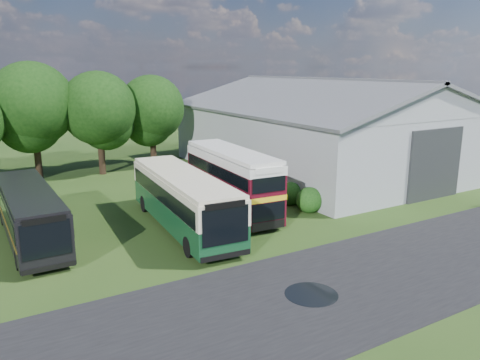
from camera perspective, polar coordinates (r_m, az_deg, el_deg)
ground at (r=22.93m, az=6.84°, el=-9.86°), size 120.00×120.00×0.00m
asphalt_road at (r=22.84m, az=17.63°, el=-10.53°), size 60.00×8.00×0.02m
puddle at (r=19.96m, az=8.68°, el=-13.66°), size 2.20×2.20×0.01m
storage_shed at (r=43.21m, az=10.04°, el=6.85°), size 18.80×24.80×8.15m
tree_mid at (r=41.80m, az=-23.99°, el=8.46°), size 6.80×6.80×9.60m
tree_right_a at (r=41.75m, az=-16.88°, el=8.34°), size 6.26×6.26×8.83m
tree_right_b at (r=43.98m, az=-10.73°, el=8.60°), size 5.98×5.98×8.45m
shrub_front at (r=30.61m, az=8.40°, el=-3.83°), size 1.70×1.70×1.70m
shrub_mid at (r=32.12m, az=6.16°, el=-2.92°), size 1.60×1.60×1.60m
shrub_back at (r=33.67m, az=4.14°, el=-2.10°), size 1.80×1.80×1.80m
bus_green_single at (r=26.93m, az=-6.95°, el=-2.38°), size 3.59×11.91×3.24m
bus_maroon_double at (r=29.71m, az=-1.03°, el=-0.16°), size 3.03×9.57×4.06m
bus_dark_single at (r=27.26m, az=-24.26°, el=-3.72°), size 2.55×10.51×2.89m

